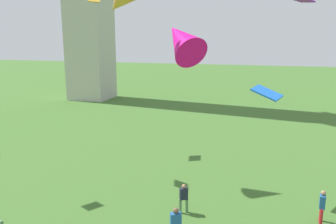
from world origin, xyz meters
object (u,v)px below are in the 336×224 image
at_px(person_0, 322,205).
at_px(kite_flying_2, 94,0).
at_px(person_3, 184,197).
at_px(kite_flying_1, 302,0).
at_px(kite_flying_3, 181,40).
at_px(kite_flying_5, 267,93).
at_px(person_1, 176,224).

bearing_deg(person_0, kite_flying_2, -111.41).
height_order(person_3, kite_flying_1, kite_flying_1).
bearing_deg(kite_flying_2, person_3, -156.07).
bearing_deg(person_3, kite_flying_1, -142.89).
bearing_deg(kite_flying_3, kite_flying_5, 179.35).
bearing_deg(kite_flying_1, person_1, -161.97).
xyz_separation_m(person_0, kite_flying_5, (-2.88, 2.06, 4.99)).
height_order(kite_flying_1, kite_flying_3, kite_flying_1).
bearing_deg(kite_flying_1, kite_flying_5, -154.72).
xyz_separation_m(kite_flying_1, kite_flying_2, (-15.29, -3.34, 0.10)).
bearing_deg(kite_flying_5, person_1, -100.72).
relative_size(kite_flying_3, kite_flying_5, 1.70).
xyz_separation_m(kite_flying_1, kite_flying_3, (-5.81, -13.08, -2.85)).
height_order(person_0, person_3, person_0).
bearing_deg(kite_flying_5, kite_flying_1, 96.96).
relative_size(person_1, kite_flying_3, 0.61).
xyz_separation_m(person_0, kite_flying_2, (-16.14, 8.23, 10.71)).
distance_m(person_3, kite_flying_2, 17.07).
height_order(person_0, kite_flying_5, kite_flying_5).
relative_size(kite_flying_1, kite_flying_2, 1.42).
bearing_deg(person_0, kite_flying_1, -170.20).
xyz_separation_m(person_3, kite_flying_3, (-0.06, -0.55, 7.82)).
xyz_separation_m(person_1, kite_flying_5, (3.36, 5.89, 4.92)).
distance_m(person_0, kite_flying_5, 6.12).
xyz_separation_m(person_1, kite_flying_2, (-9.91, 12.06, 10.64)).
bearing_deg(person_1, kite_flying_2, -76.43).
height_order(person_3, kite_flying_3, kite_flying_3).
distance_m(person_1, kite_flying_3, 8.04).
bearing_deg(person_0, kite_flying_3, -71.60).
relative_size(person_3, kite_flying_2, 1.03).
bearing_deg(person_0, person_1, -52.85).
distance_m(kite_flying_1, kite_flying_5, 11.23).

